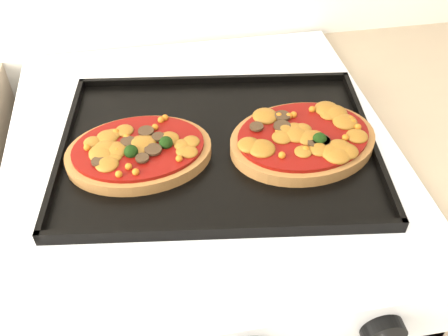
{
  "coord_description": "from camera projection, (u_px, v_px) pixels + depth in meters",
  "views": [
    {
      "loc": [
        -0.03,
        1.11,
        1.41
      ],
      "look_at": [
        0.06,
        1.62,
        0.92
      ],
      "focal_mm": 40.0,
      "sensor_mm": 36.0,
      "label": 1
    }
  ],
  "objects": [
    {
      "name": "stove",
      "position": [
        207.0,
        298.0,
        1.08
      ],
      "size": [
        0.6,
        0.6,
        0.91
      ],
      "primitive_type": "cube",
      "color": "white",
      "rests_on": "floor"
    },
    {
      "name": "knob_right",
      "position": [
        383.0,
        333.0,
        0.59
      ],
      "size": [
        0.05,
        0.02,
        0.05
      ],
      "primitive_type": "cylinder",
      "rotation": [
        1.57,
        0.0,
        0.0
      ],
      "color": "black",
      "rests_on": "control_panel"
    },
    {
      "name": "baking_tray",
      "position": [
        218.0,
        144.0,
        0.74
      ],
      "size": [
        0.51,
        0.4,
        0.02
      ],
      "primitive_type": "cube",
      "rotation": [
        0.0,
        0.0,
        -0.13
      ],
      "color": "black",
      "rests_on": "stove"
    },
    {
      "name": "pizza_left",
      "position": [
        139.0,
        150.0,
        0.71
      ],
      "size": [
        0.21,
        0.16,
        0.03
      ],
      "primitive_type": null,
      "rotation": [
        0.0,
        0.0,
        0.04
      ],
      "color": "#A36D38",
      "rests_on": "baking_tray"
    },
    {
      "name": "pizza_right",
      "position": [
        303.0,
        138.0,
        0.73
      ],
      "size": [
        0.24,
        0.19,
        0.03
      ],
      "primitive_type": null,
      "rotation": [
        0.0,
        0.0,
        0.12
      ],
      "color": "#A36D38",
      "rests_on": "baking_tray"
    }
  ]
}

